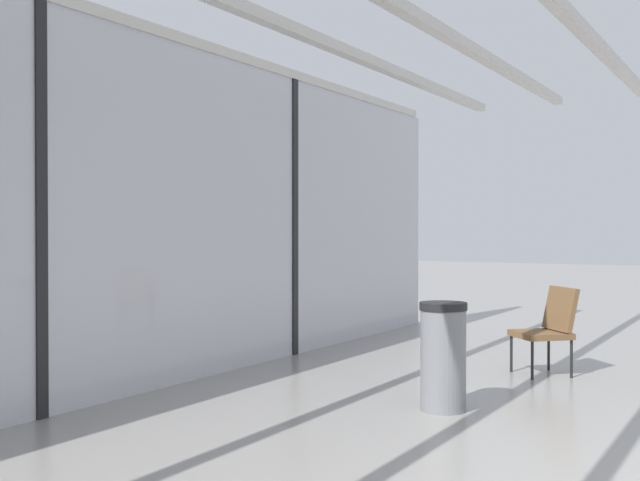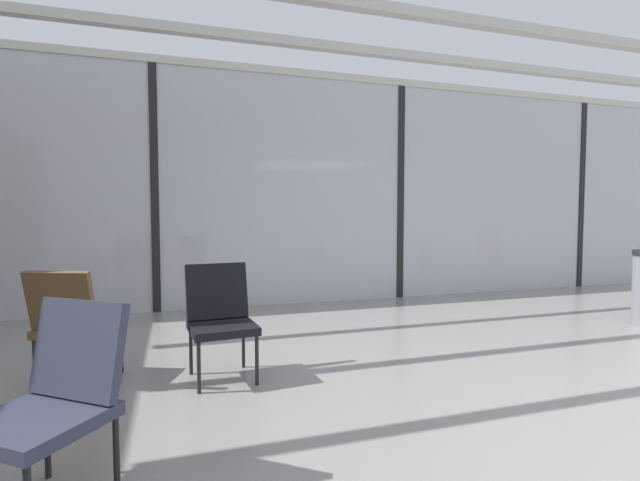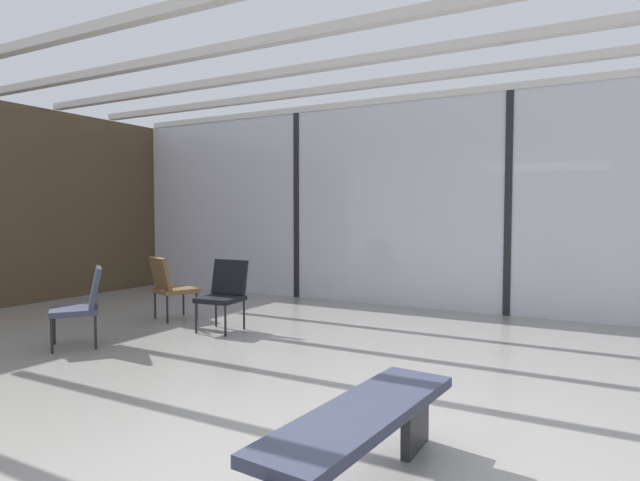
# 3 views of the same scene
# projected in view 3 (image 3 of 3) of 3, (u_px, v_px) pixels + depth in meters

# --- Properties ---
(ground_plane) EXTENTS (60.00, 60.00, 0.00)m
(ground_plane) POSITION_uv_depth(u_px,v_px,m) (350.00, 468.00, 3.03)
(ground_plane) COLOR gray
(glass_curtain_wall) EXTENTS (14.00, 0.08, 3.18)m
(glass_curtain_wall) POSITION_uv_depth(u_px,v_px,m) (509.00, 204.00, 7.50)
(glass_curtain_wall) COLOR silver
(glass_curtain_wall) RESTS_ON ground
(window_mullion_0) EXTENTS (0.10, 0.12, 3.18)m
(window_mullion_0) POSITION_uv_depth(u_px,v_px,m) (298.00, 206.00, 9.18)
(window_mullion_0) COLOR black
(window_mullion_0) RESTS_ON ground
(window_mullion_1) EXTENTS (0.10, 0.12, 3.18)m
(window_mullion_1) POSITION_uv_depth(u_px,v_px,m) (509.00, 204.00, 7.50)
(window_mullion_1) COLOR black
(window_mullion_1) RESTS_ON ground
(ceiling_slats) EXTENTS (13.72, 6.72, 0.10)m
(ceiling_slats) POSITION_uv_depth(u_px,v_px,m) (447.00, 7.00, 4.53)
(ceiling_slats) COLOR beige
(ceiling_slats) RESTS_ON glass_curtain_wall
(parked_airplane) EXTENTS (11.57, 4.31, 4.31)m
(parked_airplane) POSITION_uv_depth(u_px,v_px,m) (632.00, 180.00, 11.23)
(parked_airplane) COLOR #B2BCD6
(parked_airplane) RESTS_ON ground
(lounge_chair_0) EXTENTS (0.53, 0.57, 0.87)m
(lounge_chair_0) POSITION_uv_depth(u_px,v_px,m) (224.00, 291.00, 6.60)
(lounge_chair_0) COLOR black
(lounge_chair_0) RESTS_ON ground
(lounge_chair_1) EXTENTS (0.64, 0.67, 0.87)m
(lounge_chair_1) POSITION_uv_depth(u_px,v_px,m) (169.00, 284.00, 7.22)
(lounge_chair_1) COLOR brown
(lounge_chair_1) RESTS_ON ground
(lounge_chair_3) EXTENTS (0.70, 0.71, 0.87)m
(lounge_chair_3) POSITION_uv_depth(u_px,v_px,m) (83.00, 302.00, 5.78)
(lounge_chair_3) COLOR #33384C
(lounge_chair_3) RESTS_ON ground
(waiting_bench) EXTENTS (0.53, 1.70, 0.47)m
(waiting_bench) POSITION_uv_depth(u_px,v_px,m) (362.00, 429.00, 2.68)
(waiting_bench) COLOR #33384C
(waiting_bench) RESTS_ON ground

